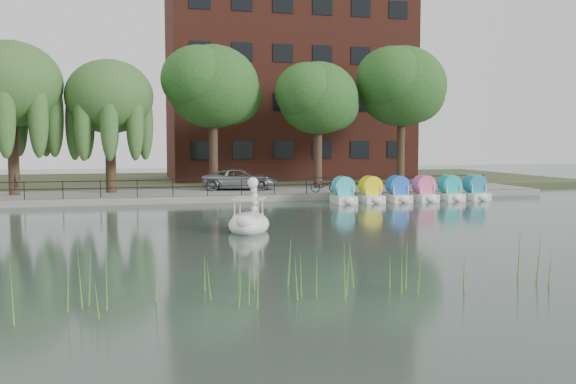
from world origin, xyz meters
name	(u,v)px	position (x,y,z in m)	size (l,w,h in m)	color
ground_plane	(301,233)	(0.00, 0.00, 0.00)	(120.00, 120.00, 0.00)	#3F5149
promenade	(234,194)	(0.00, 16.00, 0.20)	(40.00, 6.00, 0.40)	gray
kerb	(242,199)	(0.00, 13.05, 0.20)	(40.00, 0.25, 0.40)	gray
land_strip	(207,181)	(0.00, 30.00, 0.18)	(60.00, 22.00, 0.36)	#47512D
railing	(241,182)	(0.00, 13.25, 1.15)	(32.00, 0.05, 1.00)	black
apartment_building	(287,73)	(7.00, 29.97, 9.36)	(20.00, 10.07, 18.00)	#4C1E16
willow_left	(11,84)	(-13.00, 16.50, 6.87)	(5.88, 5.88, 9.01)	#473323
willow_mid	(109,97)	(-7.50, 17.00, 6.25)	(5.32, 5.32, 8.15)	#473323
broadleaf_center	(213,87)	(-1.00, 18.00, 7.06)	(6.00, 6.00, 9.25)	#473323
broadleaf_right	(318,99)	(6.00, 17.50, 6.39)	(5.40, 5.40, 8.32)	#473323
broadleaf_far	(402,87)	(12.50, 18.50, 7.40)	(6.30, 6.30, 9.71)	#473323
minivan	(240,178)	(0.59, 17.19, 1.18)	(5.59, 2.57, 1.55)	gray
bicycle	(325,184)	(5.30, 13.71, 0.90)	(1.72, 0.60, 1.00)	gray
pedestrian	(17,178)	(-12.86, 16.39, 1.39)	(0.71, 0.48, 1.98)	black
swan_boat	(249,220)	(-1.85, 1.04, 0.47)	(2.41, 2.92, 2.13)	white
pedal_boat_row	(411,191)	(9.83, 11.02, 0.61)	(9.65, 1.70, 1.40)	white
reed_bank	(474,260)	(2.00, -9.50, 0.60)	(24.00, 2.40, 1.20)	#669938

